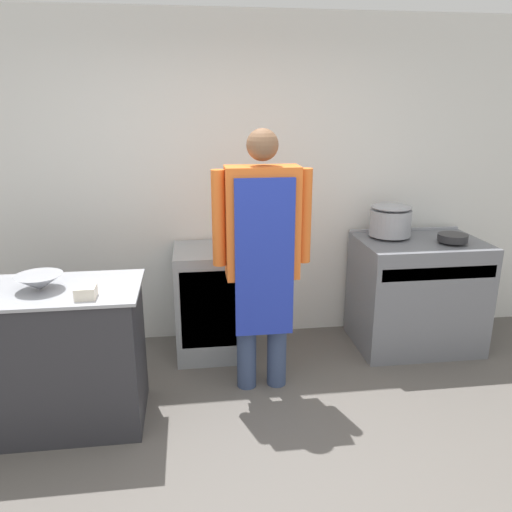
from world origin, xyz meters
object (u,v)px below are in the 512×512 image
at_px(fridge_unit, 211,301).
at_px(plastic_tub, 86,292).
at_px(stock_pot, 390,219).
at_px(person_cook, 262,247).
at_px(saute_pan, 453,238).
at_px(stove, 416,293).
at_px(mixing_bowl, 39,282).

height_order(fridge_unit, plastic_tub, plastic_tub).
xyz_separation_m(fridge_unit, plastic_tub, (-0.75, -1.04, 0.51)).
distance_m(plastic_tub, stock_pot, 2.50).
distance_m(person_cook, plastic_tub, 1.18).
height_order(person_cook, saute_pan, person_cook).
bearing_deg(person_cook, stove, 19.82).
bearing_deg(saute_pan, stove, 148.18).
xyz_separation_m(stove, mixing_bowl, (-2.78, -0.77, 0.51)).
relative_size(person_cook, stock_pot, 5.46).
xyz_separation_m(mixing_bowl, stock_pot, (2.55, 0.90, 0.11)).
xyz_separation_m(stove, plastic_tub, (-2.48, -0.95, 0.49)).
distance_m(plastic_tub, saute_pan, 2.80).
relative_size(mixing_bowl, plastic_tub, 2.46).
xyz_separation_m(person_cook, saute_pan, (1.59, 0.38, -0.09)).
bearing_deg(stove, person_cook, -160.18).
distance_m(stove, stock_pot, 0.67).
relative_size(stove, person_cook, 0.54).
distance_m(stock_pot, saute_pan, 0.51).
distance_m(person_cook, stock_pot, 1.32).
height_order(plastic_tub, saute_pan, saute_pan).
bearing_deg(saute_pan, fridge_unit, 173.66).
distance_m(fridge_unit, plastic_tub, 1.38).
bearing_deg(stock_pot, person_cook, -151.69).
bearing_deg(person_cook, saute_pan, 13.33).
bearing_deg(fridge_unit, saute_pan, -6.34).
xyz_separation_m(plastic_tub, saute_pan, (2.68, 0.82, 0.02)).
height_order(person_cook, stock_pot, person_cook).
bearing_deg(stock_pot, mixing_bowl, -160.69).
height_order(fridge_unit, mixing_bowl, mixing_bowl).
distance_m(fridge_unit, person_cook, 0.92).
height_order(stove, person_cook, person_cook).
bearing_deg(saute_pan, stock_pot, 149.49).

